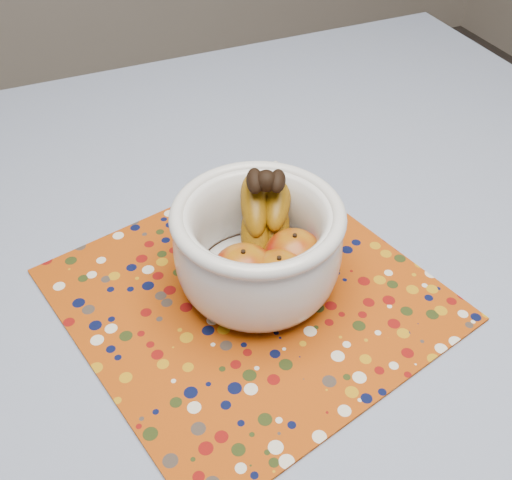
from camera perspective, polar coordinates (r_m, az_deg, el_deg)
table at (r=0.79m, az=3.01°, el=-9.33°), size 1.20×1.20×0.75m
tablecloth at (r=0.73m, az=3.24°, el=-5.32°), size 1.32×1.32×0.01m
placemat at (r=0.72m, az=-0.67°, el=-5.18°), size 0.47×0.47×0.00m
fruit_bowl at (r=0.68m, az=0.58°, el=-0.09°), size 0.20×0.20×0.14m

